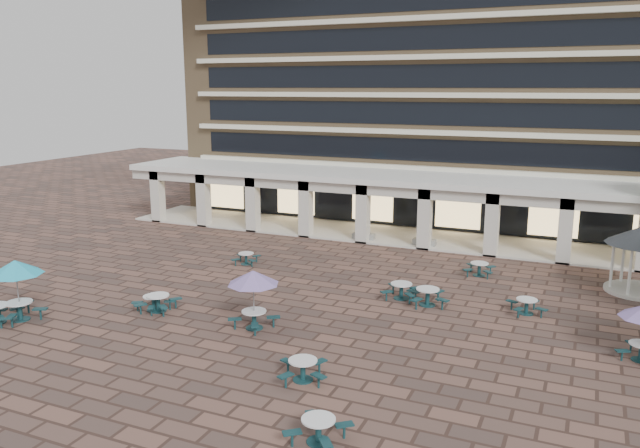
{
  "coord_description": "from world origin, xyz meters",
  "views": [
    {
      "loc": [
        11.67,
        -26.17,
        10.27
      ],
      "look_at": [
        -1.13,
        3.0,
        3.24
      ],
      "focal_mm": 35.0,
      "sensor_mm": 36.0,
      "label": 1
    }
  ],
  "objects_px": {
    "picnic_table_1": "(154,302)",
    "picnic_table_2": "(303,368)",
    "planter_left": "(364,233)",
    "planter_right": "(424,239)"
  },
  "relations": [
    {
      "from": "planter_left",
      "to": "planter_right",
      "type": "height_order",
      "value": "planter_left"
    },
    {
      "from": "planter_left",
      "to": "planter_right",
      "type": "xyz_separation_m",
      "value": [
        4.21,
        -0.0,
        -0.04
      ]
    },
    {
      "from": "picnic_table_2",
      "to": "planter_right",
      "type": "relative_size",
      "value": 1.43
    },
    {
      "from": "planter_right",
      "to": "picnic_table_1",
      "type": "bearing_deg",
      "value": -117.14
    },
    {
      "from": "planter_right",
      "to": "planter_left",
      "type": "bearing_deg",
      "value": 180.0
    },
    {
      "from": "picnic_table_2",
      "to": "planter_left",
      "type": "height_order",
      "value": "planter_left"
    },
    {
      "from": "planter_left",
      "to": "planter_right",
      "type": "relative_size",
      "value": 1.0
    },
    {
      "from": "picnic_table_2",
      "to": "planter_right",
      "type": "height_order",
      "value": "planter_right"
    },
    {
      "from": "picnic_table_2",
      "to": "planter_left",
      "type": "distance_m",
      "value": 21.09
    },
    {
      "from": "picnic_table_1",
      "to": "picnic_table_2",
      "type": "height_order",
      "value": "picnic_table_2"
    }
  ]
}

